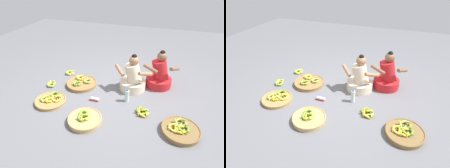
# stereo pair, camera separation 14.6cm
# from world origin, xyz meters

# --- Properties ---
(ground_plane) EXTENTS (10.00, 10.00, 0.00)m
(ground_plane) POSITION_xyz_m (0.00, 0.00, 0.00)
(ground_plane) COLOR slate
(vendor_woman_front) EXTENTS (0.76, 0.52, 0.76)m
(vendor_woman_front) POSITION_xyz_m (0.28, 0.30, 0.24)
(vendor_woman_front) COLOR beige
(vendor_woman_front) RESTS_ON ground
(vendor_woman_behind) EXTENTS (0.71, 0.52, 0.79)m
(vendor_woman_behind) POSITION_xyz_m (0.77, 0.57, 0.25)
(vendor_woman_behind) COLOR red
(vendor_woman_behind) RESTS_ON ground
(banana_basket_front_right) EXTENTS (0.63, 0.63, 0.14)m
(banana_basket_front_right) POSITION_xyz_m (-0.77, 0.10, 0.05)
(banana_basket_front_right) COLOR olive
(banana_basket_front_right) RESTS_ON ground
(banana_basket_back_left) EXTENTS (0.55, 0.55, 0.15)m
(banana_basket_back_left) POSITION_xyz_m (-0.24, -0.90, 0.05)
(banana_basket_back_left) COLOR tan
(banana_basket_back_left) RESTS_ON ground
(banana_basket_mid_left) EXTENTS (0.58, 0.58, 0.15)m
(banana_basket_mid_left) POSITION_xyz_m (1.24, -0.68, 0.05)
(banana_basket_mid_left) COLOR brown
(banana_basket_mid_left) RESTS_ON ground
(banana_basket_back_center) EXTENTS (0.56, 0.56, 0.14)m
(banana_basket_back_center) POSITION_xyz_m (-1.06, -0.61, 0.04)
(banana_basket_back_center) COLOR #A87F47
(banana_basket_back_center) RESTS_ON ground
(loose_bananas_back_right) EXTENTS (0.21, 0.25, 0.08)m
(loose_bananas_back_right) POSITION_xyz_m (-1.37, -0.10, 0.03)
(loose_bananas_back_right) COLOR #8CAD38
(loose_bananas_back_right) RESTS_ON ground
(loose_bananas_mid_right) EXTENTS (0.24, 0.25, 0.10)m
(loose_bananas_mid_right) POSITION_xyz_m (0.61, -0.42, 0.03)
(loose_bananas_mid_right) COLOR olive
(loose_bananas_mid_right) RESTS_ON ground
(loose_bananas_front_left) EXTENTS (0.22, 0.23, 0.10)m
(loose_bananas_front_left) POSITION_xyz_m (-1.25, 0.47, 0.03)
(loose_bananas_front_left) COLOR #8CAD38
(loose_bananas_front_left) RESTS_ON ground
(water_bottle) EXTENTS (0.08, 0.08, 0.25)m
(water_bottle) POSITION_xyz_m (0.28, -0.16, 0.12)
(water_bottle) COLOR silver
(water_bottle) RESTS_ON ground
(packet_carton_stack) EXTENTS (0.17, 0.07, 0.06)m
(packet_carton_stack) POSITION_xyz_m (-0.30, -0.32, 0.03)
(packet_carton_stack) COLOR red
(packet_carton_stack) RESTS_ON ground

